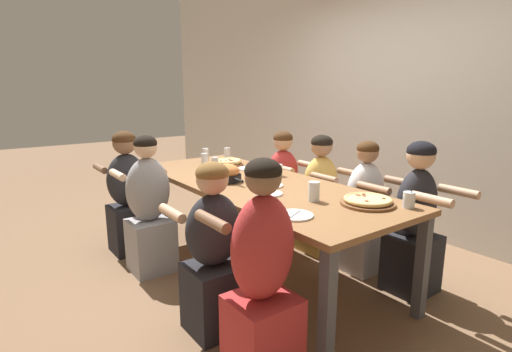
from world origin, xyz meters
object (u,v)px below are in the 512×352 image
drinking_glass_a (204,162)px  diner_near_left (128,197)px  drinking_glass_b (215,164)px  diner_near_midright (214,256)px  drinking_glass_f (279,171)px  empty_plate_d (249,168)px  diner_far_center (320,198)px  cocktail_glass_blue (409,201)px  pizza_board_main (227,162)px  diner_near_midleft (149,211)px  empty_plate_c (269,185)px  drinking_glass_d (227,155)px  pizza_board_second (368,201)px  skillet_bowl (226,174)px  diner_near_right (262,281)px  drinking_glass_c (314,193)px  diner_far_right (415,224)px  drinking_glass_e (206,155)px  diner_far_midright (364,213)px  empty_plate_b (268,194)px  diner_far_midleft (283,188)px  empty_plate_a (295,215)px

drinking_glass_a → diner_near_left: 0.77m
drinking_glass_b → diner_near_midright: diner_near_midright is taller
drinking_glass_b → drinking_glass_f: size_ratio=1.19×
empty_plate_d → diner_far_center: diner_far_center is taller
cocktail_glass_blue → pizza_board_main: bearing=-174.6°
drinking_glass_a → diner_near_midleft: (0.27, -0.67, -0.30)m
diner_near_midright → empty_plate_c: bearing=27.6°
drinking_glass_d → pizza_board_second: bearing=-3.9°
skillet_bowl → diner_near_right: 1.35m
drinking_glass_c → drinking_glass_f: size_ratio=1.29×
pizza_board_second → diner_near_right: diner_near_right is taller
diner_far_center → diner_near_right: bearing=35.2°
diner_far_right → pizza_board_main: bearing=-73.1°
diner_near_midright → drinking_glass_b: bearing=58.9°
drinking_glass_e → diner_far_midright: size_ratio=0.13×
pizza_board_main → diner_near_right: (1.78, -0.91, -0.25)m
pizza_board_second → empty_plate_b: bearing=-147.9°
empty_plate_b → diner_near_right: bearing=-39.9°
drinking_glass_d → diner_near_midright: (1.53, -1.06, -0.32)m
pizza_board_second → cocktail_glass_blue: bearing=38.7°
cocktail_glass_blue → diner_near_midright: 1.28m
diner_far_midright → pizza_board_second: bearing=39.3°
skillet_bowl → drinking_glass_a: skillet_bowl is taller
diner_far_midleft → drinking_glass_c: bearing=58.5°
empty_plate_a → diner_far_midleft: diner_far_midleft is taller
diner_far_right → diner_near_midright: diner_far_right is taller
drinking_glass_e → diner_near_right: (2.04, -0.82, -0.29)m
drinking_glass_e → diner_far_midleft: size_ratio=0.13×
diner_near_right → diner_near_midright: (-0.49, 0.00, -0.04)m
pizza_board_second → drinking_glass_f: (-1.01, 0.08, 0.02)m
pizza_board_second → empty_plate_c: (-0.77, -0.22, -0.02)m
drinking_glass_d → diner_far_midright: 1.59m
empty_plate_c → empty_plate_b: bearing=-38.7°
pizza_board_main → diner_far_midleft: diner_far_midleft is taller
drinking_glass_c → diner_far_center: diner_far_center is taller
cocktail_glass_blue → empty_plate_a: bearing=-113.0°
empty_plate_c → diner_far_right: bearing=41.5°
drinking_glass_c → diner_far_center: bearing=131.7°
drinking_glass_c → diner_near_midleft: bearing=-148.8°
drinking_glass_d → diner_near_midright: bearing=-34.8°
pizza_board_second → diner_far_midright: size_ratio=0.33×
pizza_board_second → drinking_glass_c: (-0.27, -0.22, 0.03)m
drinking_glass_f → diner_far_center: bearing=78.5°
pizza_board_second → drinking_glass_f: drinking_glass_f is taller
pizza_board_main → diner_far_midright: diner_far_midright is taller
pizza_board_second → diner_near_midleft: (-1.44, -0.93, -0.26)m
empty_plate_c → drinking_glass_d: 1.21m
pizza_board_main → skillet_bowl: bearing=-32.7°
diner_far_center → empty_plate_b: bearing=21.1°
cocktail_glass_blue → diner_near_right: diner_near_right is taller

